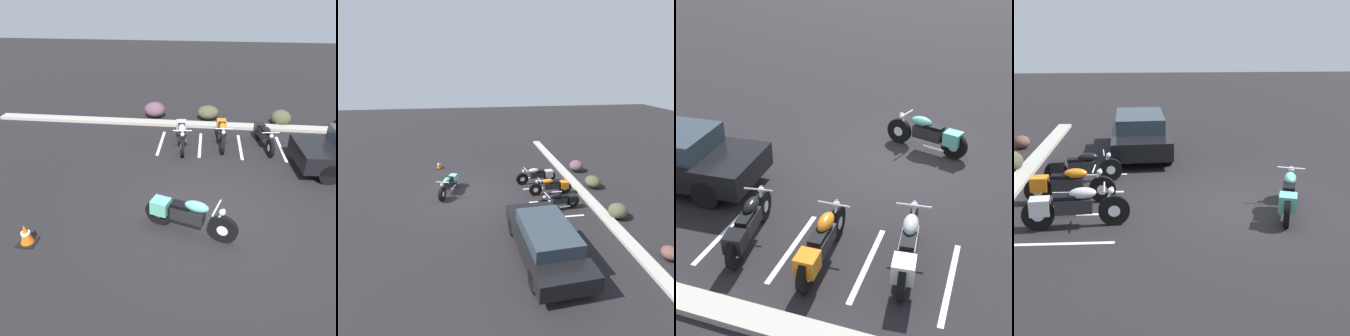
% 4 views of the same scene
% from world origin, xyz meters
% --- Properties ---
extents(ground, '(60.00, 60.00, 0.00)m').
position_xyz_m(ground, '(0.00, 0.00, 0.00)').
color(ground, black).
extents(motorcycle_teal_featured, '(2.20, 0.95, 0.89)m').
position_xyz_m(motorcycle_teal_featured, '(-0.50, -0.72, 0.47)').
color(motorcycle_teal_featured, black).
rests_on(motorcycle_teal_featured, ground).
extents(parked_bike_0, '(0.65, 2.24, 0.88)m').
position_xyz_m(parked_bike_0, '(-0.96, 4.04, 0.47)').
color(parked_bike_0, black).
rests_on(parked_bike_0, ground).
extents(parked_bike_1, '(0.61, 2.17, 0.85)m').
position_xyz_m(parked_bike_1, '(0.49, 4.41, 0.45)').
color(parked_bike_1, black).
rests_on(parked_bike_1, ground).
extents(parked_bike_2, '(0.66, 2.06, 0.81)m').
position_xyz_m(parked_bike_2, '(1.97, 4.31, 0.43)').
color(parked_bike_2, black).
rests_on(parked_bike_2, ground).
extents(car_black, '(4.40, 2.06, 1.29)m').
position_xyz_m(car_black, '(4.89, 2.76, 0.68)').
color(car_black, black).
rests_on(car_black, ground).
extents(landscape_rock_0, '(0.64, 0.62, 0.45)m').
position_xyz_m(landscape_rock_0, '(5.63, 6.84, 0.22)').
color(landscape_rock_0, brown).
rests_on(landscape_rock_0, ground).
extents(stall_line_0, '(0.10, 2.10, 0.00)m').
position_xyz_m(stall_line_0, '(-1.72, 4.13, 0.00)').
color(stall_line_0, white).
rests_on(stall_line_0, ground).
extents(stall_line_1, '(0.10, 2.10, 0.00)m').
position_xyz_m(stall_line_1, '(-0.28, 4.13, 0.00)').
color(stall_line_1, white).
rests_on(stall_line_1, ground).
extents(stall_line_2, '(0.10, 2.10, 0.00)m').
position_xyz_m(stall_line_2, '(1.17, 4.13, 0.00)').
color(stall_line_2, white).
rests_on(stall_line_2, ground).
extents(stall_line_3, '(0.10, 2.10, 0.00)m').
position_xyz_m(stall_line_3, '(2.61, 4.13, 0.00)').
color(stall_line_3, white).
rests_on(stall_line_3, ground).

